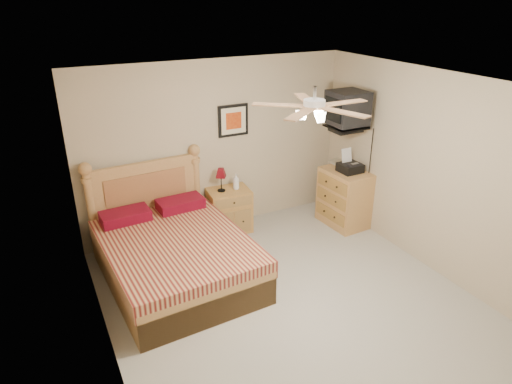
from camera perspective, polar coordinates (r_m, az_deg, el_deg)
floor at (r=5.44m, az=4.78°, el=-13.90°), size 4.50×4.50×0.00m
ceiling at (r=4.38m, az=5.90°, el=12.93°), size 4.00×4.50×0.04m
wall_back at (r=6.65m, az=-5.01°, el=5.58°), size 4.00×0.04×2.50m
wall_front at (r=3.40m, az=26.52°, el=-16.60°), size 4.00×0.04×2.50m
wall_left at (r=4.18m, az=-18.89°, el=-7.24°), size 0.04×4.50×2.50m
wall_right at (r=6.01m, az=21.72°, el=1.93°), size 0.04×4.50×2.50m
bed at (r=5.58m, az=-10.21°, el=-4.82°), size 1.71×2.19×1.36m
nightstand at (r=6.81m, az=-3.38°, el=-2.28°), size 0.64×0.51×0.66m
table_lamp at (r=6.58m, az=-4.38°, el=1.54°), size 0.23×0.23×0.35m
lotion_bottle at (r=6.66m, az=-2.52°, el=1.33°), size 0.11×0.11×0.24m
framed_picture at (r=6.63m, az=-2.87°, el=8.92°), size 0.46×0.04×0.46m
dresser at (r=7.08m, az=10.98°, el=-0.70°), size 0.56×0.77×0.87m
fax_machine at (r=6.84m, az=11.74°, el=3.80°), size 0.32×0.34×0.33m
magazine_lower at (r=7.07m, az=9.88°, el=3.29°), size 0.20×0.26×0.02m
magazine_upper at (r=7.08m, az=9.80°, el=3.53°), size 0.27×0.33×0.02m
wall_tv at (r=6.60m, az=12.39°, el=10.05°), size 0.56×0.46×0.58m
ceiling_fan at (r=4.25m, az=7.29°, el=10.59°), size 1.14×1.14×0.28m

